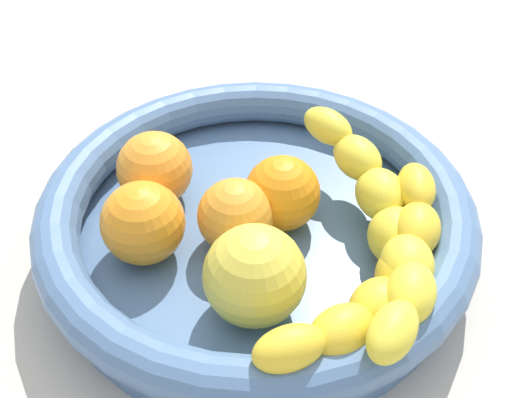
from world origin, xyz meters
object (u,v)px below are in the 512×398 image
orange_front (231,213)px  orange_mid_right (155,169)px  banana_draped_right (383,225)px  fruit_bowl (256,223)px  orange_mid_left (282,193)px  orange_rear (143,223)px  banana_draped_left (382,279)px  apple_yellow (255,276)px

orange_front → orange_mid_right: size_ratio=0.94×
banana_draped_right → orange_front: bearing=125.3°
fruit_bowl → orange_mid_left: orange_mid_left is taller
orange_front → orange_rear: (-5.12, 3.35, 0.24)cm
banana_draped_left → orange_mid_right: size_ratio=3.72×
orange_front → apple_yellow: bearing=-120.4°
apple_yellow → orange_mid_left: bearing=31.5°
orange_front → orange_mid_left: orange_mid_left is taller
fruit_bowl → banana_draped_right: size_ratio=1.66×
orange_mid_left → orange_mid_right: bearing=119.4°
orange_front → orange_rear: orange_rear is taller
orange_mid_left → apple_yellow: 8.59cm
fruit_bowl → orange_mid_right: bearing=110.1°
fruit_bowl → orange_front: orange_front is taller
orange_front → apple_yellow: 6.61cm
banana_draped_right → orange_mid_left: bearing=105.8°
orange_mid_left → orange_rear: 10.18cm
orange_front → orange_mid_left: (3.99, -1.20, 0.08)cm
fruit_bowl → banana_draped_right: (4.06, -8.12, 2.63)cm
apple_yellow → banana_draped_right: bearing=-17.2°
fruit_bowl → banana_draped_right: bearing=-63.5°
orange_front → apple_yellow: size_ratio=0.82×
fruit_bowl → banana_draped_left: size_ratio=1.49×
orange_front → apple_yellow: apple_yellow is taller
fruit_bowl → orange_mid_left: bearing=-20.3°
fruit_bowl → banana_draped_left: (0.32, -10.85, 2.36)cm
fruit_bowl → orange_mid_right: (-2.88, 7.87, 2.28)cm
orange_mid_left → orange_rear: bearing=153.5°
banana_draped_right → apple_yellow: (-9.41, 2.92, 0.09)cm
orange_rear → orange_mid_left: bearing=-26.5°
banana_draped_left → apple_yellow: 8.01cm
orange_mid_left → orange_front: bearing=163.3°
orange_rear → banana_draped_left: bearing=-63.0°
apple_yellow → banana_draped_left: bearing=-44.9°
banana_draped_right → orange_rear: size_ratio=3.27×
banana_draped_left → orange_mid_right: 18.99cm
banana_draped_right → apple_yellow: bearing=162.8°
banana_draped_right → orange_front: (-6.09, 8.60, -0.52)cm
orange_mid_right → orange_rear: size_ratio=0.98×
banana_draped_left → banana_draped_right: 4.64cm
banana_draped_left → orange_rear: orange_rear is taller
banana_draped_left → orange_mid_left: (1.64, 10.13, -0.18)cm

